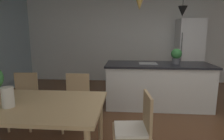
# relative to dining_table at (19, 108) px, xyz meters

# --- Properties ---
(ground_plane) EXTENTS (10.00, 8.40, 0.04)m
(ground_plane) POSITION_rel_dining_table_xyz_m (2.09, 0.89, -0.69)
(ground_plane) COLOR brown
(wall_back_kitchen) EXTENTS (10.00, 0.12, 2.70)m
(wall_back_kitchen) POSITION_rel_dining_table_xyz_m (2.09, 4.15, 0.68)
(wall_back_kitchen) COLOR silver
(wall_back_kitchen) RESTS_ON ground_plane
(dining_table) EXTENTS (1.92, 1.00, 0.73)m
(dining_table) POSITION_rel_dining_table_xyz_m (0.00, 0.00, 0.00)
(dining_table) COLOR tan
(dining_table) RESTS_ON ground_plane
(chair_kitchen_end) EXTENTS (0.44, 0.44, 0.87)m
(chair_kitchen_end) POSITION_rel_dining_table_xyz_m (1.33, 0.00, -0.20)
(chair_kitchen_end) COLOR tan
(chair_kitchen_end) RESTS_ON ground_plane
(chair_far_left) EXTENTS (0.43, 0.43, 0.87)m
(chair_far_left) POSITION_rel_dining_table_xyz_m (-0.44, 0.87, -0.20)
(chair_far_left) COLOR tan
(chair_far_left) RESTS_ON ground_plane
(chair_far_right) EXTENTS (0.41, 0.41, 0.87)m
(chair_far_right) POSITION_rel_dining_table_xyz_m (0.43, 0.87, -0.20)
(chair_far_right) COLOR tan
(chair_far_right) RESTS_ON ground_plane
(kitchen_island) EXTENTS (2.13, 0.87, 0.91)m
(kitchen_island) POSITION_rel_dining_table_xyz_m (1.86, 1.96, -0.21)
(kitchen_island) COLOR silver
(kitchen_island) RESTS_ON ground_plane
(refrigerator) EXTENTS (0.69, 0.67, 1.91)m
(refrigerator) POSITION_rel_dining_table_xyz_m (3.01, 3.75, 0.29)
(refrigerator) COLOR silver
(refrigerator) RESTS_ON ground_plane
(pendant_over_island_main) EXTENTS (0.17, 0.17, 0.74)m
(pendant_over_island_main) POSITION_rel_dining_table_xyz_m (1.45, 1.96, 1.41)
(pendant_over_island_main) COLOR black
(pendant_over_island_aux) EXTENTS (0.18, 0.18, 0.87)m
(pendant_over_island_aux) POSITION_rel_dining_table_xyz_m (2.28, 1.96, 1.26)
(pendant_over_island_aux) COLOR black
(potted_plant_on_island) EXTENTS (0.21, 0.21, 0.31)m
(potted_plant_on_island) POSITION_rel_dining_table_xyz_m (2.22, 1.96, 0.40)
(potted_plant_on_island) COLOR #4C4C51
(potted_plant_on_island) RESTS_ON kitchen_island
(vase_on_dining_table) EXTENTS (0.13, 0.13, 0.22)m
(vase_on_dining_table) POSITION_rel_dining_table_xyz_m (-0.03, -0.13, 0.17)
(vase_on_dining_table) COLOR silver
(vase_on_dining_table) RESTS_ON dining_table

